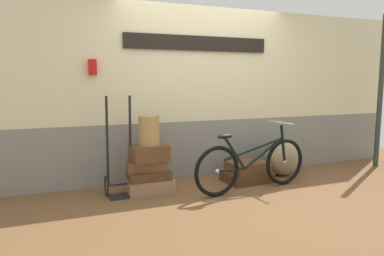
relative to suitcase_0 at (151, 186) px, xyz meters
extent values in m
cube|color=brown|center=(0.94, -0.27, -0.12)|extent=(9.04, 5.20, 0.06)
cube|color=gray|center=(0.94, 0.58, 0.33)|extent=(7.04, 0.20, 0.84)
cube|color=beige|center=(0.94, 0.58, 1.57)|extent=(7.04, 0.20, 1.64)
cube|color=black|center=(0.86, 0.46, 1.86)|extent=(2.15, 0.04, 0.21)
cube|color=red|center=(-0.62, 0.44, 1.51)|extent=(0.10, 0.08, 0.20)
cylinder|color=#2D382D|center=(3.88, -0.02, 1.15)|extent=(0.08, 0.08, 2.48)
cube|color=#937051|center=(0.00, 0.00, 0.00)|extent=(0.60, 0.40, 0.18)
cube|color=#4C2D19|center=(-0.02, -0.02, 0.15)|extent=(0.53, 0.33, 0.11)
cube|color=brown|center=(-0.04, 0.03, 0.26)|extent=(0.51, 0.35, 0.13)
cube|color=brown|center=(-0.02, -0.03, 0.43)|extent=(0.49, 0.35, 0.20)
cube|color=#4C2D19|center=(1.41, -0.01, -0.02)|extent=(0.67, 0.51, 0.14)
cube|color=brown|center=(1.43, -0.01, 0.12)|extent=(0.59, 0.46, 0.15)
cylinder|color=#A8844C|center=(-0.01, 0.00, 0.72)|extent=(0.26, 0.26, 0.37)
torus|color=black|center=(-0.55, 0.07, 0.04)|extent=(0.02, 0.26, 0.26)
torus|color=black|center=(-0.21, 0.07, 0.04)|extent=(0.02, 0.26, 0.26)
cylinder|color=black|center=(-0.38, 0.07, 0.04)|extent=(0.34, 0.02, 0.02)
cylinder|color=black|center=(-0.52, 0.07, 0.60)|extent=(0.03, 0.09, 1.12)
cylinder|color=black|center=(-0.24, 0.07, 0.60)|extent=(0.03, 0.09, 1.12)
cube|color=black|center=(-0.38, -0.04, -0.08)|extent=(0.30, 0.22, 0.02)
ellipsoid|color=#9E8966|center=(2.08, 0.09, 0.18)|extent=(0.51, 0.44, 0.54)
torus|color=black|center=(0.73, -0.45, 0.23)|extent=(0.64, 0.12, 0.64)
sphere|color=#B2B2B7|center=(0.73, -0.45, 0.23)|extent=(0.05, 0.05, 0.05)
torus|color=black|center=(1.81, -0.33, 0.23)|extent=(0.64, 0.12, 0.64)
sphere|color=#B2B2B7|center=(1.81, -0.33, 0.23)|extent=(0.05, 0.05, 0.05)
cube|color=black|center=(1.44, -0.37, 0.39)|extent=(0.61, 0.10, 0.37)
cube|color=black|center=(0.99, -0.42, 0.42)|extent=(0.33, 0.07, 0.44)
cube|color=black|center=(0.93, -0.43, 0.22)|extent=(0.42, 0.08, 0.04)
cube|color=black|center=(1.29, -0.39, 0.46)|extent=(0.91, 0.13, 0.23)
cube|color=black|center=(1.77, -0.33, 0.49)|extent=(0.11, 0.04, 0.52)
ellipsoid|color=black|center=(0.84, -0.44, 0.66)|extent=(0.23, 0.11, 0.06)
cylinder|color=#A5A5AD|center=(1.73, -0.34, 0.77)|extent=(0.08, 0.46, 0.02)
camera|label=1|loc=(-1.14, -4.33, 1.34)|focal=33.44mm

